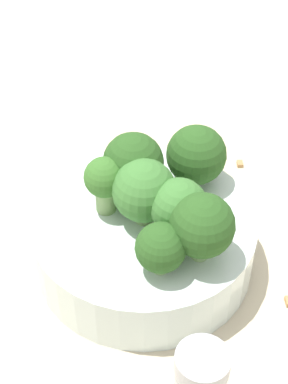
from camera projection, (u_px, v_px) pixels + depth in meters
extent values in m
plane|color=beige|center=(144.00, 260.00, 0.57)|extent=(3.00, 3.00, 0.00)
cylinder|color=silver|center=(144.00, 240.00, 0.56)|extent=(0.19, 0.19, 0.05)
cylinder|color=#8EB770|center=(178.00, 225.00, 0.52)|extent=(0.02, 0.02, 0.02)
sphere|color=#3D7533|center=(179.00, 207.00, 0.50)|extent=(0.05, 0.05, 0.05)
cylinder|color=#84AD66|center=(145.00, 211.00, 0.53)|extent=(0.02, 0.02, 0.02)
sphere|color=#3D7533|center=(145.00, 192.00, 0.51)|extent=(0.05, 0.05, 0.05)
cylinder|color=#8EB770|center=(160.00, 261.00, 0.49)|extent=(0.02, 0.02, 0.02)
sphere|color=#28511E|center=(161.00, 248.00, 0.48)|extent=(0.04, 0.04, 0.04)
cylinder|color=#7A9E5B|center=(106.00, 196.00, 0.54)|extent=(0.02, 0.02, 0.03)
sphere|color=#386B28|center=(105.00, 177.00, 0.52)|extent=(0.03, 0.03, 0.03)
cylinder|color=#7A9E5B|center=(195.00, 172.00, 0.57)|extent=(0.02, 0.02, 0.02)
sphere|color=#28511E|center=(196.00, 155.00, 0.55)|extent=(0.05, 0.05, 0.05)
cylinder|color=#8EB770|center=(200.00, 245.00, 0.50)|extent=(0.01, 0.01, 0.03)
sphere|color=#28511E|center=(202.00, 226.00, 0.48)|extent=(0.05, 0.05, 0.05)
cylinder|color=#84AD66|center=(134.00, 183.00, 0.55)|extent=(0.02, 0.02, 0.03)
sphere|color=#28511E|center=(133.00, 163.00, 0.53)|extent=(0.05, 0.05, 0.05)
cylinder|color=#B7B7BC|center=(202.00, 364.00, 0.43)|extent=(0.04, 0.04, 0.02)
cube|color=#AD7F4C|center=(240.00, 162.00, 0.66)|extent=(0.01, 0.01, 0.01)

